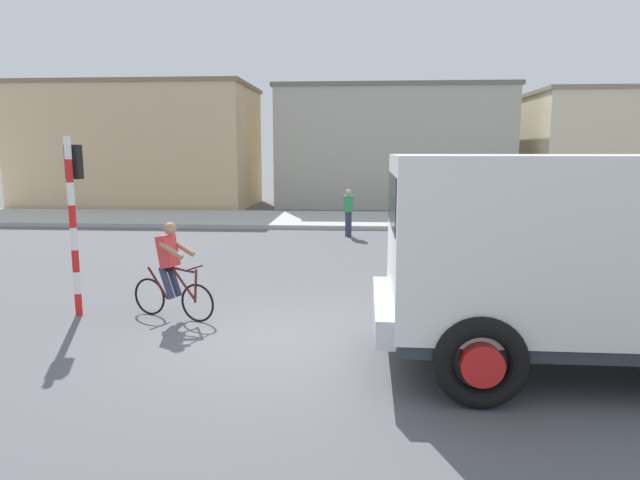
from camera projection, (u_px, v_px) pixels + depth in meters
ground_plane at (278, 340)px, 8.88m from camera, size 120.00×120.00×0.00m
sidewalk_far at (330, 220)px, 23.39m from camera, size 80.00×5.00×0.16m
truck_foreground at (588, 250)px, 7.41m from camera, size 5.44×2.89×2.90m
cyclist at (171, 271)px, 9.89m from camera, size 1.64×0.72×1.72m
traffic_light_pole at (74, 201)px, 9.96m from camera, size 0.24×0.43×3.20m
car_red_near at (544, 217)px, 18.21m from camera, size 4.29×2.62×1.60m
pedestrian_near_kerb at (348, 212)px, 19.25m from camera, size 0.34×0.22×1.62m
building_corner_left at (142, 146)px, 29.51m from camera, size 11.71×6.58×6.23m
building_mid_block at (390, 147)px, 31.01m from camera, size 12.01×8.06×6.17m
building_corner_right at (611, 150)px, 29.24m from camera, size 8.95×7.99×5.84m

